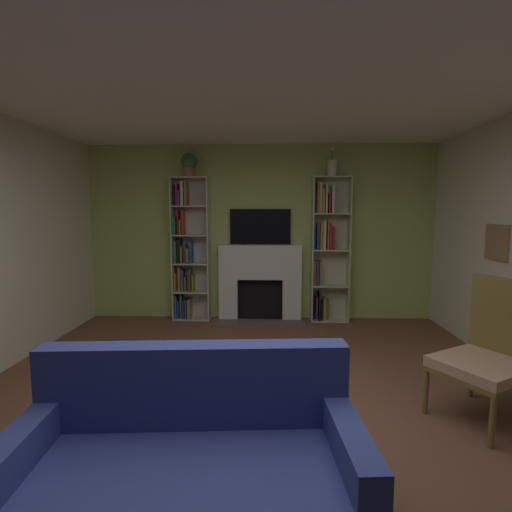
{
  "coord_description": "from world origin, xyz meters",
  "views": [
    {
      "loc": [
        0.13,
        -2.65,
        1.64
      ],
      "look_at": [
        0.0,
        1.3,
        1.18
      ],
      "focal_mm": 27.35,
      "sensor_mm": 36.0,
      "label": 1
    }
  ],
  "objects_px": {
    "vase_with_flowers": "(332,168)",
    "armchair": "(491,353)",
    "couch": "(189,479)",
    "potted_plant": "(189,163)",
    "bookshelf_left": "(188,252)",
    "coffee_table": "(212,394)",
    "fireplace": "(260,280)",
    "tv": "(260,227)",
    "bookshelf_right": "(326,248)"
  },
  "relations": [
    {
      "from": "coffee_table",
      "to": "couch",
      "type": "bearing_deg",
      "value": -90.26
    },
    {
      "from": "tv",
      "to": "bookshelf_left",
      "type": "height_order",
      "value": "bookshelf_left"
    },
    {
      "from": "fireplace",
      "to": "bookshelf_right",
      "type": "distance_m",
      "value": 1.1
    },
    {
      "from": "potted_plant",
      "to": "bookshelf_left",
      "type": "bearing_deg",
      "value": 138.0
    },
    {
      "from": "vase_with_flowers",
      "to": "coffee_table",
      "type": "bearing_deg",
      "value": -112.08
    },
    {
      "from": "bookshelf_left",
      "to": "potted_plant",
      "type": "distance_m",
      "value": 1.31
    },
    {
      "from": "bookshelf_right",
      "to": "coffee_table",
      "type": "distance_m",
      "value": 3.56
    },
    {
      "from": "couch",
      "to": "armchair",
      "type": "height_order",
      "value": "armchair"
    },
    {
      "from": "potted_plant",
      "to": "coffee_table",
      "type": "relative_size",
      "value": 0.4
    },
    {
      "from": "armchair",
      "to": "bookshelf_right",
      "type": "bearing_deg",
      "value": 108.06
    },
    {
      "from": "tv",
      "to": "potted_plant",
      "type": "xyz_separation_m",
      "value": [
        -1.04,
        -0.12,
        0.92
      ]
    },
    {
      "from": "potted_plant",
      "to": "couch",
      "type": "height_order",
      "value": "potted_plant"
    },
    {
      "from": "bookshelf_right",
      "to": "potted_plant",
      "type": "distance_m",
      "value": 2.37
    },
    {
      "from": "bookshelf_left",
      "to": "couch",
      "type": "distance_m",
      "value": 4.16
    },
    {
      "from": "bookshelf_right",
      "to": "bookshelf_left",
      "type": "bearing_deg",
      "value": 179.94
    },
    {
      "from": "vase_with_flowers",
      "to": "armchair",
      "type": "bearing_deg",
      "value": -72.69
    },
    {
      "from": "fireplace",
      "to": "bookshelf_left",
      "type": "bearing_deg",
      "value": 178.89
    },
    {
      "from": "potted_plant",
      "to": "vase_with_flowers",
      "type": "distance_m",
      "value": 2.08
    },
    {
      "from": "fireplace",
      "to": "armchair",
      "type": "height_order",
      "value": "fireplace"
    },
    {
      "from": "bookshelf_right",
      "to": "armchair",
      "type": "bearing_deg",
      "value": -71.94
    },
    {
      "from": "tv",
      "to": "couch",
      "type": "relative_size",
      "value": 0.52
    },
    {
      "from": "bookshelf_left",
      "to": "fireplace",
      "type": "bearing_deg",
      "value": -1.11
    },
    {
      "from": "armchair",
      "to": "coffee_table",
      "type": "distance_m",
      "value": 2.2
    },
    {
      "from": "bookshelf_left",
      "to": "vase_with_flowers",
      "type": "relative_size",
      "value": 5.21
    },
    {
      "from": "bookshelf_right",
      "to": "potted_plant",
      "type": "relative_size",
      "value": 6.31
    },
    {
      "from": "potted_plant",
      "to": "couch",
      "type": "bearing_deg",
      "value": -78.88
    },
    {
      "from": "bookshelf_left",
      "to": "bookshelf_right",
      "type": "distance_m",
      "value": 2.08
    },
    {
      "from": "armchair",
      "to": "couch",
      "type": "bearing_deg",
      "value": -150.33
    },
    {
      "from": "vase_with_flowers",
      "to": "armchair",
      "type": "relative_size",
      "value": 0.37
    },
    {
      "from": "couch",
      "to": "armchair",
      "type": "distance_m",
      "value": 2.49
    },
    {
      "from": "coffee_table",
      "to": "tv",
      "type": "bearing_deg",
      "value": 85.54
    },
    {
      "from": "couch",
      "to": "bookshelf_right",
      "type": "bearing_deg",
      "value": 72.72
    },
    {
      "from": "bookshelf_right",
      "to": "vase_with_flowers",
      "type": "distance_m",
      "value": 1.17
    },
    {
      "from": "coffee_table",
      "to": "bookshelf_left",
      "type": "bearing_deg",
      "value": 104.47
    },
    {
      "from": "potted_plant",
      "to": "armchair",
      "type": "bearing_deg",
      "value": -42.97
    },
    {
      "from": "fireplace",
      "to": "bookshelf_left",
      "type": "relative_size",
      "value": 0.62
    },
    {
      "from": "potted_plant",
      "to": "couch",
      "type": "distance_m",
      "value": 4.51
    },
    {
      "from": "bookshelf_right",
      "to": "coffee_table",
      "type": "height_order",
      "value": "bookshelf_right"
    },
    {
      "from": "fireplace",
      "to": "bookshelf_left",
      "type": "height_order",
      "value": "bookshelf_left"
    },
    {
      "from": "bookshelf_left",
      "to": "vase_with_flowers",
      "type": "height_order",
      "value": "vase_with_flowers"
    },
    {
      "from": "couch",
      "to": "tv",
      "type": "bearing_deg",
      "value": 86.31
    },
    {
      "from": "couch",
      "to": "bookshelf_left",
      "type": "bearing_deg",
      "value": 101.79
    },
    {
      "from": "bookshelf_right",
      "to": "armchair",
      "type": "relative_size",
      "value": 1.95
    },
    {
      "from": "vase_with_flowers",
      "to": "coffee_table",
      "type": "xyz_separation_m",
      "value": [
        -1.3,
        -3.2,
        -1.89
      ]
    },
    {
      "from": "bookshelf_right",
      "to": "tv",
      "type": "bearing_deg",
      "value": 176.02
    },
    {
      "from": "vase_with_flowers",
      "to": "armchair",
      "type": "height_order",
      "value": "vase_with_flowers"
    },
    {
      "from": "bookshelf_left",
      "to": "armchair",
      "type": "relative_size",
      "value": 1.95
    },
    {
      "from": "fireplace",
      "to": "bookshelf_right",
      "type": "relative_size",
      "value": 0.62
    },
    {
      "from": "tv",
      "to": "armchair",
      "type": "bearing_deg",
      "value": -56.44
    },
    {
      "from": "bookshelf_left",
      "to": "coffee_table",
      "type": "distance_m",
      "value": 3.42
    }
  ]
}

